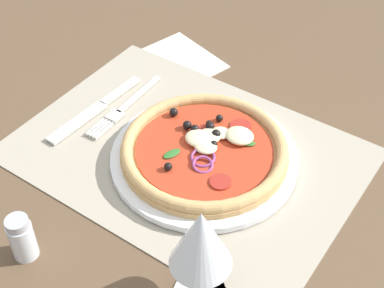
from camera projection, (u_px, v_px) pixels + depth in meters
The scene contains 9 objects.
ground_plane at pixel (187, 159), 86.75cm from camera, with size 190.00×140.00×2.40cm, color brown.
placemat at pixel (187, 153), 85.78cm from camera, with size 50.07×35.76×0.40cm, color #A39984.
plate at pixel (205, 157), 84.11cm from camera, with size 27.68×27.68×1.07cm, color white.
pizza at pixel (206, 148), 83.03cm from camera, with size 24.63×24.63×2.69cm.
fork at pixel (122, 109), 92.61cm from camera, with size 2.41×18.04×0.44cm.
knife at pixel (95, 109), 92.48cm from camera, with size 2.66×20.06×0.62cm.
wine_glass at pixel (201, 241), 61.39cm from camera, with size 7.20×7.20×14.90cm.
napkin at pixel (176, 62), 102.93cm from camera, with size 14.62×13.16×0.36cm, color silver.
pepper_shaker at pixel (22, 238), 70.40cm from camera, with size 3.20×3.20×6.70cm.
Camera 1 is at (-35.62, 50.11, 60.04)cm, focal length 53.35 mm.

